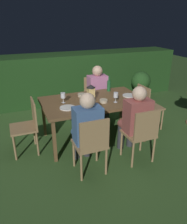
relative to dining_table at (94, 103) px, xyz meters
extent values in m
plane|color=#385B28|center=(0.00, 0.00, -0.69)|extent=(16.00, 16.00, 0.00)
cube|color=brown|center=(0.00, 0.00, 0.03)|extent=(1.73, 1.02, 0.04)
cube|color=brown|center=(-0.80, -0.44, -0.34)|extent=(0.05, 0.05, 0.69)
cube|color=brown|center=(0.80, -0.44, -0.34)|extent=(0.05, 0.05, 0.69)
cube|color=brown|center=(-0.80, 0.44, -0.34)|extent=(0.05, 0.05, 0.69)
cube|color=brown|center=(0.80, 0.44, -0.34)|extent=(0.05, 0.05, 0.69)
cube|color=#9E7A51|center=(-0.39, -0.83, -0.25)|extent=(0.42, 0.40, 0.03)
cube|color=#9E7A51|center=(-0.39, -1.02, -0.03)|extent=(0.40, 0.02, 0.42)
cylinder|color=#9E7A51|center=(-0.57, -0.66, -0.48)|extent=(0.03, 0.03, 0.42)
cylinder|color=#9E7A51|center=(-0.21, -0.66, -0.48)|extent=(0.03, 0.03, 0.42)
cylinder|color=#9E7A51|center=(-0.57, -1.00, -0.48)|extent=(0.03, 0.03, 0.42)
cylinder|color=#9E7A51|center=(-0.21, -1.00, -0.48)|extent=(0.03, 0.03, 0.42)
cube|color=#426699|center=(-0.39, -0.77, 0.01)|extent=(0.38, 0.24, 0.50)
sphere|color=beige|center=(-0.39, -0.77, 0.36)|extent=(0.21, 0.21, 0.21)
cylinder|color=#426699|center=(-0.48, -0.63, -0.22)|extent=(0.13, 0.36, 0.13)
cylinder|color=#426699|center=(-0.30, -0.63, -0.22)|extent=(0.13, 0.36, 0.13)
cylinder|color=#333338|center=(-0.48, -0.47, -0.46)|extent=(0.11, 0.11, 0.45)
cylinder|color=#333338|center=(-0.30, -0.47, -0.46)|extent=(0.11, 0.11, 0.45)
cube|color=#9E7A51|center=(0.39, -0.83, -0.25)|extent=(0.42, 0.40, 0.03)
cube|color=#9E7A51|center=(0.39, -1.02, -0.03)|extent=(0.40, 0.02, 0.42)
cylinder|color=#9E7A51|center=(0.21, -0.66, -0.48)|extent=(0.03, 0.03, 0.42)
cylinder|color=#9E7A51|center=(0.57, -0.66, -0.48)|extent=(0.03, 0.03, 0.42)
cylinder|color=#9E7A51|center=(0.21, -1.00, -0.48)|extent=(0.03, 0.03, 0.42)
cylinder|color=#9E7A51|center=(0.57, -1.00, -0.48)|extent=(0.03, 0.03, 0.42)
cube|color=#9E4C47|center=(0.39, -0.77, 0.01)|extent=(0.38, 0.24, 0.50)
sphere|color=beige|center=(0.39, -0.77, 0.36)|extent=(0.21, 0.21, 0.21)
cylinder|color=#9E4C47|center=(0.30, -0.63, -0.22)|extent=(0.13, 0.36, 0.13)
cylinder|color=#9E4C47|center=(0.48, -0.63, -0.22)|extent=(0.13, 0.36, 0.13)
cylinder|color=#333338|center=(0.30, -0.47, -0.46)|extent=(0.11, 0.11, 0.45)
cylinder|color=#333338|center=(0.48, -0.47, -0.46)|extent=(0.11, 0.11, 0.45)
cube|color=#9E7A51|center=(1.19, 0.00, -0.25)|extent=(0.40, 0.42, 0.03)
cube|color=#9E7A51|center=(1.00, 0.00, -0.03)|extent=(0.03, 0.40, 0.42)
cylinder|color=#9E7A51|center=(1.36, 0.18, -0.48)|extent=(0.03, 0.03, 0.42)
cylinder|color=#9E7A51|center=(1.36, -0.18, -0.48)|extent=(0.03, 0.03, 0.42)
cylinder|color=#9E7A51|center=(1.02, 0.18, -0.48)|extent=(0.03, 0.03, 0.42)
cylinder|color=#9E7A51|center=(1.02, -0.18, -0.48)|extent=(0.03, 0.03, 0.42)
cube|color=#9E7A51|center=(0.39, 0.83, -0.25)|extent=(0.42, 0.40, 0.03)
cube|color=#9E7A51|center=(0.39, 1.02, -0.03)|extent=(0.40, 0.02, 0.42)
cylinder|color=#9E7A51|center=(0.57, 0.66, -0.48)|extent=(0.03, 0.03, 0.42)
cylinder|color=#9E7A51|center=(0.21, 0.66, -0.48)|extent=(0.03, 0.03, 0.42)
cylinder|color=#9E7A51|center=(0.57, 1.00, -0.48)|extent=(0.03, 0.03, 0.42)
cylinder|color=#9E7A51|center=(0.21, 1.00, -0.48)|extent=(0.03, 0.03, 0.42)
cube|color=#C675A3|center=(0.39, 0.77, 0.01)|extent=(0.38, 0.24, 0.50)
sphere|color=#D1A889|center=(0.39, 0.77, 0.36)|extent=(0.21, 0.21, 0.21)
cylinder|color=#C675A3|center=(0.48, 0.63, -0.22)|extent=(0.13, 0.36, 0.13)
cylinder|color=#C675A3|center=(0.30, 0.63, -0.22)|extent=(0.13, 0.36, 0.13)
cylinder|color=#333338|center=(0.48, 0.47, -0.46)|extent=(0.11, 0.11, 0.45)
cylinder|color=#333338|center=(0.30, 0.47, -0.46)|extent=(0.11, 0.11, 0.45)
cube|color=#9E7A51|center=(-1.19, 0.00, -0.25)|extent=(0.40, 0.42, 0.03)
cube|color=#9E7A51|center=(-1.00, 0.00, -0.03)|extent=(0.03, 0.40, 0.42)
cylinder|color=#9E7A51|center=(-1.36, -0.18, -0.48)|extent=(0.03, 0.03, 0.42)
cylinder|color=#9E7A51|center=(-1.36, 0.18, -0.48)|extent=(0.03, 0.03, 0.42)
cylinder|color=#9E7A51|center=(-1.02, -0.18, -0.48)|extent=(0.03, 0.03, 0.42)
cylinder|color=#9E7A51|center=(-1.02, 0.18, -0.48)|extent=(0.03, 0.03, 0.42)
cube|color=black|center=(-0.04, 0.03, 0.06)|extent=(0.12, 0.12, 0.01)
cube|color=#F9D17A|center=(-0.04, 0.03, 0.17)|extent=(0.11, 0.11, 0.20)
cone|color=black|center=(-0.04, 0.03, 0.29)|extent=(0.15, 0.15, 0.05)
cylinder|color=#1E5B2D|center=(0.45, 0.35, 0.15)|extent=(0.07, 0.07, 0.20)
cylinder|color=#1E5B2D|center=(0.45, 0.35, 0.30)|extent=(0.03, 0.03, 0.09)
cylinder|color=silver|center=(-0.16, -0.15, 0.05)|extent=(0.06, 0.06, 0.00)
cylinder|color=silver|center=(-0.16, -0.15, 0.10)|extent=(0.01, 0.01, 0.08)
cylinder|color=silver|center=(-0.16, -0.15, 0.18)|extent=(0.08, 0.08, 0.08)
cylinder|color=maroon|center=(-0.16, -0.15, 0.15)|extent=(0.07, 0.07, 0.03)
cylinder|color=silver|center=(0.30, -0.23, 0.05)|extent=(0.06, 0.06, 0.00)
cylinder|color=silver|center=(0.30, -0.23, 0.10)|extent=(0.01, 0.01, 0.08)
cylinder|color=silver|center=(0.30, -0.23, 0.18)|extent=(0.08, 0.08, 0.08)
cylinder|color=maroon|center=(0.30, -0.23, 0.15)|extent=(0.07, 0.07, 0.03)
cylinder|color=silver|center=(-0.51, 0.07, 0.05)|extent=(0.06, 0.06, 0.00)
cylinder|color=silver|center=(-0.51, 0.07, 0.10)|extent=(0.01, 0.01, 0.08)
cylinder|color=silver|center=(-0.51, 0.07, 0.18)|extent=(0.08, 0.08, 0.08)
cylinder|color=maroon|center=(-0.51, 0.07, 0.15)|extent=(0.07, 0.07, 0.03)
cylinder|color=silver|center=(-0.51, -0.19, 0.06)|extent=(0.25, 0.25, 0.01)
cylinder|color=silver|center=(0.67, -0.04, 0.06)|extent=(0.24, 0.24, 0.01)
cylinder|color=#BCAD8E|center=(0.11, -0.17, 0.08)|extent=(0.13, 0.13, 0.05)
cylinder|color=#424C1E|center=(0.11, -0.17, 0.09)|extent=(0.11, 0.11, 0.02)
cylinder|color=#BCAD8E|center=(-0.12, 0.25, 0.08)|extent=(0.15, 0.15, 0.05)
cylinder|color=tan|center=(-0.12, 0.25, 0.09)|extent=(0.13, 0.13, 0.01)
cylinder|color=silver|center=(0.11, 0.36, 0.07)|extent=(0.14, 0.14, 0.05)
cylinder|color=#477533|center=(0.11, 0.36, 0.08)|extent=(0.12, 0.12, 0.01)
cube|color=#1E4219|center=(0.00, 2.22, -0.09)|extent=(6.26, 0.84, 1.19)
cylinder|color=#9E5133|center=(1.88, 1.41, -0.53)|extent=(0.29, 0.29, 0.31)
sphere|color=#234C1E|center=(1.88, 1.41, -0.16)|extent=(0.49, 0.49, 0.49)
camera|label=1|loc=(-1.30, -3.26, 1.34)|focal=35.28mm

